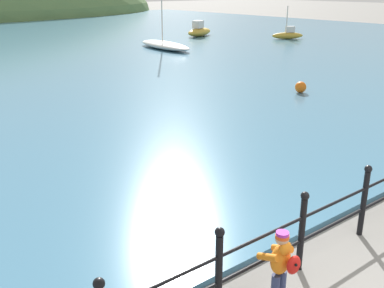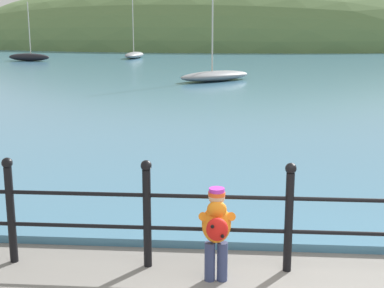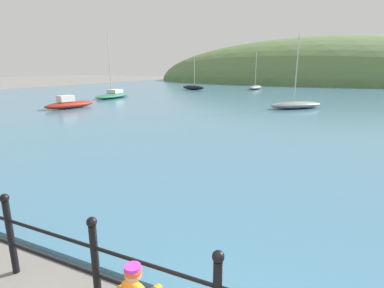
% 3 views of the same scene
% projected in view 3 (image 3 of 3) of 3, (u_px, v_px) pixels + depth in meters
% --- Properties ---
extents(water, '(80.00, 60.00, 0.10)m').
position_uv_depth(water, '(328.00, 97.00, 29.68)').
color(water, teal).
rests_on(water, ground).
extents(far_hillside, '(78.35, 43.09, 18.50)m').
position_uv_depth(far_hillside, '(332.00, 82.00, 63.21)').
color(far_hillside, '#567542').
rests_on(far_hillside, ground).
extents(boat_blue_hull, '(3.84, 3.72, 4.89)m').
position_uv_depth(boat_blue_hull, '(296.00, 105.00, 21.00)').
color(boat_blue_hull, gray).
rests_on(boat_blue_hull, water).
extents(boat_green_fishing, '(1.87, 3.90, 0.91)m').
position_uv_depth(boat_green_fishing, '(69.00, 104.00, 21.11)').
color(boat_green_fishing, maroon).
rests_on(boat_green_fishing, water).
extents(boat_nearest_quay, '(3.50, 1.55, 4.30)m').
position_uv_depth(boat_nearest_quay, '(193.00, 87.00, 39.29)').
color(boat_nearest_quay, black).
rests_on(boat_nearest_quay, water).
extents(boat_far_right, '(1.47, 4.05, 4.89)m').
position_uv_depth(boat_far_right, '(255.00, 87.00, 40.01)').
color(boat_far_right, gray).
rests_on(boat_far_right, water).
extents(boat_red_dinghy, '(2.37, 5.23, 5.96)m').
position_uv_depth(boat_red_dinghy, '(113.00, 95.00, 28.66)').
color(boat_red_dinghy, '#287551').
rests_on(boat_red_dinghy, water).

